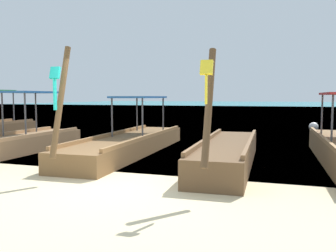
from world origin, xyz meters
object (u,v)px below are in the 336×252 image
at_px(longtail_boat_yellow_ribbon, 228,153).
at_px(mooring_buoy_near, 314,127).
at_px(longtail_boat_violet_ribbon, 18,142).
at_px(longtail_boat_turquoise_ribbon, 130,143).

bearing_deg(longtail_boat_yellow_ribbon, mooring_buoy_near, 74.80).
distance_m(longtail_boat_violet_ribbon, longtail_boat_turquoise_ribbon, 3.41).
bearing_deg(longtail_boat_violet_ribbon, longtail_boat_yellow_ribbon, 0.18).
height_order(longtail_boat_violet_ribbon, mooring_buoy_near, longtail_boat_violet_ribbon).
distance_m(longtail_boat_turquoise_ribbon, longtail_boat_yellow_ribbon, 3.29).
relative_size(longtail_boat_violet_ribbon, mooring_buoy_near, 11.99).
bearing_deg(longtail_boat_violet_ribbon, longtail_boat_turquoise_ribbon, 17.63).
relative_size(longtail_boat_turquoise_ribbon, mooring_buoy_near, 16.60).
distance_m(longtail_boat_violet_ribbon, mooring_buoy_near, 13.60).
height_order(longtail_boat_yellow_ribbon, mooring_buoy_near, longtail_boat_yellow_ribbon).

